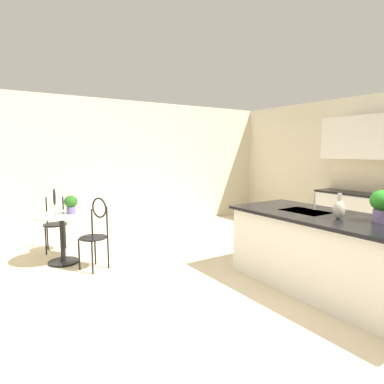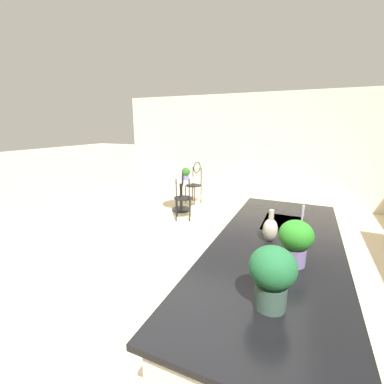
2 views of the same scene
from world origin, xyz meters
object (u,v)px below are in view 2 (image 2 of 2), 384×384
chair_by_island (183,194)px  vase_on_counter (270,229)px  bistro_table (181,192)px  potted_plant_on_table (186,173)px  potted_plant_counter_far (272,274)px  chair_near_window (195,181)px  potted_plant_counter_near (296,240)px

chair_by_island → vase_on_counter: (2.36, 2.01, 0.46)m
bistro_table → potted_plant_on_table: (0.03, 0.14, 0.45)m
potted_plant_on_table → potted_plant_counter_far: bearing=31.4°
potted_plant_on_table → vase_on_counter: size_ratio=0.95×
bistro_table → chair_near_window: bearing=176.7°
chair_by_island → potted_plant_on_table: size_ratio=3.83×
chair_near_window → potted_plant_counter_near: size_ratio=3.03×
potted_plant_on_table → potted_plant_counter_near: (3.25, 2.42, 0.22)m
potted_plant_counter_far → chair_by_island: bearing=-146.7°
chair_by_island → potted_plant_on_table: chair_by_island is taller
potted_plant_on_table → vase_on_counter: vase_on_counter is taller
bistro_table → potted_plant_counter_far: size_ratio=2.18×
potted_plant_counter_far → vase_on_counter: bearing=-172.2°
bistro_table → potted_plant_counter_near: bearing=38.0°
vase_on_counter → potted_plant_on_table: bearing=-142.8°
potted_plant_counter_far → potted_plant_counter_near: (-0.55, 0.09, -0.01)m
chair_near_window → vase_on_counter: size_ratio=3.62×
chair_near_window → potted_plant_counter_far: (4.53, 2.42, 0.56)m
chair_near_window → potted_plant_on_table: bearing=7.7°
potted_plant_counter_near → vase_on_counter: size_ratio=1.20×
chair_near_window → potted_plant_counter_near: (3.98, 2.52, 0.54)m
chair_near_window → potted_plant_counter_near: 4.74m
chair_near_window → potted_plant_on_table: size_ratio=3.83×
bistro_table → chair_by_island: 0.67m
bistro_table → vase_on_counter: (2.93, 2.34, 0.58)m
bistro_table → potted_plant_counter_near: potted_plant_counter_near is taller
potted_plant_counter_far → potted_plant_counter_near: potted_plant_counter_far is taller
bistro_table → chair_by_island: (0.57, 0.33, 0.13)m
chair_near_window → vase_on_counter: vase_on_counter is taller
chair_near_window → vase_on_counter: bearing=32.4°
vase_on_counter → bistro_table: bearing=-141.4°
chair_by_island → potted_plant_counter_near: potted_plant_counter_near is taller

